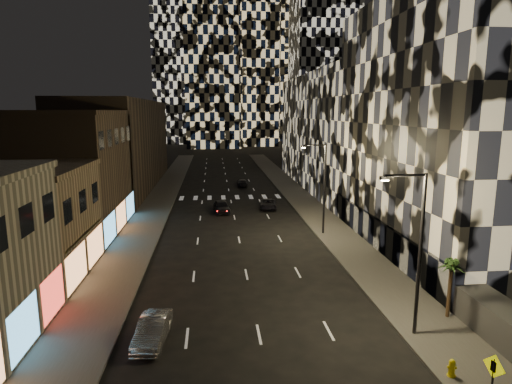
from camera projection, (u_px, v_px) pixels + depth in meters
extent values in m
cube|color=#47443F|center=(160.00, 198.00, 61.08)|extent=(4.00, 120.00, 0.15)
cube|color=#47443F|center=(298.00, 195.00, 63.05)|extent=(4.00, 120.00, 0.15)
cube|color=#4C4C47|center=(175.00, 198.00, 61.29)|extent=(0.20, 120.00, 0.15)
cube|color=#4C4C47|center=(284.00, 196.00, 62.85)|extent=(0.20, 120.00, 0.15)
cube|color=#886F52|center=(14.00, 226.00, 31.31)|extent=(10.00, 10.00, 8.00)
cube|color=#4A3A2A|center=(68.00, 175.00, 43.16)|extent=(10.00, 15.00, 12.00)
cube|color=#4A3A2A|center=(122.00, 145.00, 68.88)|extent=(10.00, 40.00, 14.00)
cube|color=#232326|center=(471.00, 126.00, 37.08)|extent=(16.00, 25.00, 22.00)
cube|color=#383838|center=(380.00, 234.00, 38.09)|extent=(0.60, 25.00, 3.00)
cube|color=#232326|center=(351.00, 132.00, 69.22)|extent=(16.00, 40.00, 18.00)
cube|color=black|center=(211.00, 3.00, 141.03)|extent=(18.00, 18.00, 95.00)
cylinder|color=black|center=(420.00, 256.00, 22.96)|extent=(0.20, 0.20, 9.00)
cylinder|color=black|center=(406.00, 175.00, 22.03)|extent=(2.20, 0.14, 0.14)
cube|color=black|center=(385.00, 178.00, 21.95)|extent=(0.50, 0.25, 0.18)
cube|color=#FFEAB2|center=(385.00, 180.00, 21.97)|extent=(0.35, 0.18, 0.06)
cylinder|color=black|center=(324.00, 189.00, 42.51)|extent=(0.20, 0.20, 9.00)
cylinder|color=black|center=(315.00, 145.00, 41.59)|extent=(2.20, 0.14, 0.14)
cube|color=black|center=(304.00, 146.00, 41.50)|extent=(0.50, 0.25, 0.18)
cube|color=#FFEAB2|center=(304.00, 148.00, 41.52)|extent=(0.35, 0.18, 0.06)
imported|color=#929397|center=(153.00, 330.00, 23.05)|extent=(1.84, 4.21, 1.35)
imported|color=black|center=(222.00, 206.00, 52.60)|extent=(2.29, 4.64, 1.52)
imported|color=black|center=(242.00, 183.00, 71.05)|extent=(1.75, 4.10, 1.18)
imported|color=black|center=(268.00, 204.00, 54.58)|extent=(2.47, 4.54, 1.21)
cylinder|color=yellow|center=(452.00, 369.00, 19.88)|extent=(0.29, 0.29, 0.66)
sphere|color=yellow|center=(452.00, 362.00, 19.81)|extent=(0.29, 0.29, 0.29)
cylinder|color=yellow|center=(452.00, 367.00, 19.86)|extent=(0.42, 0.25, 0.13)
cylinder|color=yellow|center=(451.00, 375.00, 19.93)|extent=(0.40, 0.40, 0.07)
cube|color=#EDE600|center=(494.00, 366.00, 16.52)|extent=(0.29, 0.96, 0.97)
cube|color=black|center=(493.00, 366.00, 16.52)|extent=(0.08, 0.24, 0.44)
cylinder|color=#47331E|center=(449.00, 292.00, 25.45)|extent=(0.23, 0.23, 3.11)
sphere|color=#213F16|center=(452.00, 265.00, 25.13)|extent=(0.68, 0.68, 0.68)
cone|color=#213F16|center=(456.00, 266.00, 25.15)|extent=(1.36, 0.34, 0.82)
cone|color=#213F16|center=(453.00, 265.00, 25.34)|extent=(1.10, 1.19, 0.82)
cone|color=#213F16|center=(449.00, 264.00, 25.37)|extent=(0.50, 1.38, 0.82)
cone|color=#213F16|center=(447.00, 265.00, 25.24)|extent=(1.31, 0.89, 0.82)
cone|color=#213F16|center=(449.00, 266.00, 25.03)|extent=(1.35, 0.77, 0.82)
cone|color=#213F16|center=(453.00, 267.00, 24.91)|extent=(0.63, 1.37, 0.82)
cone|color=#213F16|center=(456.00, 267.00, 24.96)|extent=(1.00, 1.26, 0.82)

